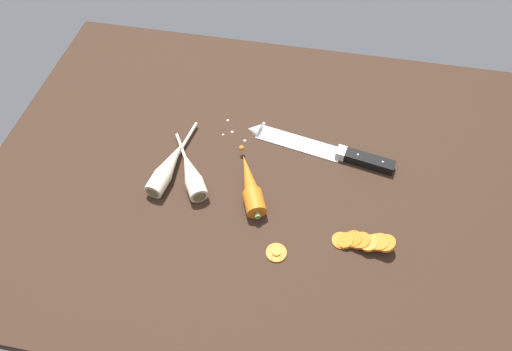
{
  "coord_description": "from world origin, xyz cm",
  "views": [
    {
      "loc": [
        10.89,
        -59.12,
        80.92
      ],
      "look_at": [
        0.0,
        -2.0,
        1.5
      ],
      "focal_mm": 31.9,
      "sensor_mm": 36.0,
      "label": 1
    }
  ],
  "objects_px": {
    "chefs_knife": "(316,147)",
    "whole_carrot": "(250,186)",
    "carrot_slice_stray_near": "(276,252)",
    "parsnip_mid_left": "(191,174)",
    "carrot_slice_stack": "(363,241)",
    "parsnip_front": "(168,168)"
  },
  "relations": [
    {
      "from": "chefs_knife",
      "to": "whole_carrot",
      "type": "relative_size",
      "value": 1.93
    },
    {
      "from": "parsnip_front",
      "to": "chefs_knife",
      "type": "bearing_deg",
      "value": 22.64
    },
    {
      "from": "chefs_knife",
      "to": "parsnip_mid_left",
      "type": "height_order",
      "value": "parsnip_mid_left"
    },
    {
      "from": "whole_carrot",
      "to": "carrot_slice_stack",
      "type": "relative_size",
      "value": 1.48
    },
    {
      "from": "parsnip_mid_left",
      "to": "whole_carrot",
      "type": "bearing_deg",
      "value": -2.61
    },
    {
      "from": "carrot_slice_stray_near",
      "to": "carrot_slice_stack",
      "type": "bearing_deg",
      "value": 17.01
    },
    {
      "from": "chefs_knife",
      "to": "carrot_slice_stray_near",
      "type": "bearing_deg",
      "value": -99.6
    },
    {
      "from": "carrot_slice_stack",
      "to": "carrot_slice_stray_near",
      "type": "height_order",
      "value": "carrot_slice_stack"
    },
    {
      "from": "chefs_knife",
      "to": "parsnip_front",
      "type": "relative_size",
      "value": 1.58
    },
    {
      "from": "chefs_knife",
      "to": "carrot_slice_stray_near",
      "type": "xyz_separation_m",
      "value": [
        -0.05,
        -0.28,
        -0.0
      ]
    },
    {
      "from": "chefs_knife",
      "to": "whole_carrot",
      "type": "distance_m",
      "value": 0.19
    },
    {
      "from": "whole_carrot",
      "to": "carrot_slice_stray_near",
      "type": "distance_m",
      "value": 0.16
    },
    {
      "from": "chefs_knife",
      "to": "whole_carrot",
      "type": "xyz_separation_m",
      "value": [
        -0.13,
        -0.14,
        0.01
      ]
    },
    {
      "from": "chefs_knife",
      "to": "parsnip_mid_left",
      "type": "distance_m",
      "value": 0.29
    },
    {
      "from": "parsnip_mid_left",
      "to": "carrot_slice_stray_near",
      "type": "height_order",
      "value": "parsnip_mid_left"
    },
    {
      "from": "parsnip_front",
      "to": "carrot_slice_stack",
      "type": "bearing_deg",
      "value": -12.94
    },
    {
      "from": "chefs_knife",
      "to": "whole_carrot",
      "type": "height_order",
      "value": "whole_carrot"
    },
    {
      "from": "chefs_knife",
      "to": "parsnip_front",
      "type": "xyz_separation_m",
      "value": [
        -0.31,
        -0.13,
        0.01
      ]
    },
    {
      "from": "chefs_knife",
      "to": "carrot_slice_stack",
      "type": "distance_m",
      "value": 0.26
    },
    {
      "from": "chefs_knife",
      "to": "parsnip_mid_left",
      "type": "bearing_deg",
      "value": -151.64
    },
    {
      "from": "chefs_knife",
      "to": "carrot_slice_stray_near",
      "type": "distance_m",
      "value": 0.28
    },
    {
      "from": "parsnip_front",
      "to": "carrot_slice_stray_near",
      "type": "xyz_separation_m",
      "value": [
        0.27,
        -0.15,
        -0.02
      ]
    }
  ]
}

